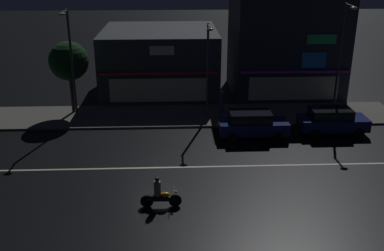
{
  "coord_description": "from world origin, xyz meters",
  "views": [
    {
      "loc": [
        1.08,
        -21.94,
        11.01
      ],
      "look_at": [
        2.1,
        1.95,
        1.68
      ],
      "focal_mm": 41.94,
      "sensor_mm": 36.0,
      "label": 1
    }
  ],
  "objects_px": {
    "pedestrian_on_sidewalk": "(222,102)",
    "parked_car_near_kerb": "(252,124)",
    "streetlamp_west": "(71,57)",
    "motorcycle_following": "(160,194)",
    "traffic_cone": "(222,130)",
    "streetlamp_east": "(341,52)",
    "parked_car_trailing": "(332,120)",
    "streetlamp_mid": "(208,64)"
  },
  "relations": [
    {
      "from": "streetlamp_east",
      "to": "motorcycle_following",
      "type": "xyz_separation_m",
      "value": [
        -12.06,
        -11.53,
        -4.02
      ]
    },
    {
      "from": "parked_car_trailing",
      "to": "streetlamp_mid",
      "type": "bearing_deg",
      "value": -18.75
    },
    {
      "from": "motorcycle_following",
      "to": "streetlamp_mid",
      "type": "bearing_deg",
      "value": -111.05
    },
    {
      "from": "streetlamp_west",
      "to": "parked_car_trailing",
      "type": "bearing_deg",
      "value": -9.78
    },
    {
      "from": "pedestrian_on_sidewalk",
      "to": "parked_car_near_kerb",
      "type": "bearing_deg",
      "value": -162.48
    },
    {
      "from": "parked_car_trailing",
      "to": "traffic_cone",
      "type": "bearing_deg",
      "value": -0.74
    },
    {
      "from": "parked_car_trailing",
      "to": "traffic_cone",
      "type": "height_order",
      "value": "parked_car_trailing"
    },
    {
      "from": "streetlamp_east",
      "to": "pedestrian_on_sidewalk",
      "type": "distance_m",
      "value": 8.79
    },
    {
      "from": "streetlamp_mid",
      "to": "motorcycle_following",
      "type": "height_order",
      "value": "streetlamp_mid"
    },
    {
      "from": "streetlamp_east",
      "to": "parked_car_trailing",
      "type": "bearing_deg",
      "value": -111.76
    },
    {
      "from": "streetlamp_west",
      "to": "parked_car_near_kerb",
      "type": "bearing_deg",
      "value": -15.92
    },
    {
      "from": "streetlamp_east",
      "to": "traffic_cone",
      "type": "relative_size",
      "value": 14.04
    },
    {
      "from": "parked_car_near_kerb",
      "to": "traffic_cone",
      "type": "xyz_separation_m",
      "value": [
        -1.86,
        0.51,
        -0.59
      ]
    },
    {
      "from": "streetlamp_west",
      "to": "parked_car_trailing",
      "type": "xyz_separation_m",
      "value": [
        16.89,
        -2.91,
        -3.65
      ]
    },
    {
      "from": "pedestrian_on_sidewalk",
      "to": "motorcycle_following",
      "type": "distance_m",
      "value": 12.86
    },
    {
      "from": "streetlamp_west",
      "to": "motorcycle_following",
      "type": "distance_m",
      "value": 13.5
    },
    {
      "from": "streetlamp_east",
      "to": "pedestrian_on_sidewalk",
      "type": "relative_size",
      "value": 4.38
    },
    {
      "from": "streetlamp_west",
      "to": "motorcycle_following",
      "type": "height_order",
      "value": "streetlamp_west"
    },
    {
      "from": "streetlamp_mid",
      "to": "parked_car_trailing",
      "type": "height_order",
      "value": "streetlamp_mid"
    },
    {
      "from": "streetlamp_west",
      "to": "traffic_cone",
      "type": "distance_m",
      "value": 11.04
    },
    {
      "from": "streetlamp_mid",
      "to": "parked_car_trailing",
      "type": "bearing_deg",
      "value": -18.75
    },
    {
      "from": "pedestrian_on_sidewalk",
      "to": "traffic_cone",
      "type": "relative_size",
      "value": 3.21
    },
    {
      "from": "streetlamp_west",
      "to": "streetlamp_east",
      "type": "bearing_deg",
      "value": 0.27
    },
    {
      "from": "streetlamp_west",
      "to": "traffic_cone",
      "type": "bearing_deg",
      "value": -16.06
    },
    {
      "from": "parked_car_near_kerb",
      "to": "motorcycle_following",
      "type": "distance_m",
      "value": 9.88
    },
    {
      "from": "traffic_cone",
      "to": "motorcycle_following",
      "type": "bearing_deg",
      "value": -113.58
    },
    {
      "from": "pedestrian_on_sidewalk",
      "to": "traffic_cone",
      "type": "height_order",
      "value": "pedestrian_on_sidewalk"
    },
    {
      "from": "parked_car_trailing",
      "to": "parked_car_near_kerb",
      "type": "bearing_deg",
      "value": 4.52
    },
    {
      "from": "traffic_cone",
      "to": "streetlamp_east",
      "type": "bearing_deg",
      "value": 19.3
    },
    {
      "from": "parked_car_near_kerb",
      "to": "traffic_cone",
      "type": "height_order",
      "value": "parked_car_near_kerb"
    },
    {
      "from": "streetlamp_west",
      "to": "pedestrian_on_sidewalk",
      "type": "relative_size",
      "value": 4.23
    },
    {
      "from": "streetlamp_west",
      "to": "pedestrian_on_sidewalk",
      "type": "distance_m",
      "value": 10.76
    },
    {
      "from": "streetlamp_mid",
      "to": "parked_car_near_kerb",
      "type": "relative_size",
      "value": 1.51
    },
    {
      "from": "streetlamp_east",
      "to": "parked_car_near_kerb",
      "type": "xyz_separation_m",
      "value": [
        -6.43,
        -3.41,
        -3.78
      ]
    },
    {
      "from": "streetlamp_mid",
      "to": "traffic_cone",
      "type": "relative_size",
      "value": 11.83
    },
    {
      "from": "motorcycle_following",
      "to": "parked_car_near_kerb",
      "type": "bearing_deg",
      "value": -130.67
    },
    {
      "from": "parked_car_trailing",
      "to": "pedestrian_on_sidewalk",
      "type": "bearing_deg",
      "value": -28.37
    },
    {
      "from": "parked_car_near_kerb",
      "to": "traffic_cone",
      "type": "bearing_deg",
      "value": -15.18
    },
    {
      "from": "motorcycle_following",
      "to": "traffic_cone",
      "type": "distance_m",
      "value": 9.41
    },
    {
      "from": "streetlamp_west",
      "to": "streetlamp_east",
      "type": "relative_size",
      "value": 0.97
    },
    {
      "from": "streetlamp_east",
      "to": "parked_car_near_kerb",
      "type": "distance_m",
      "value": 8.2
    },
    {
      "from": "streetlamp_west",
      "to": "pedestrian_on_sidewalk",
      "type": "height_order",
      "value": "streetlamp_west"
    }
  ]
}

